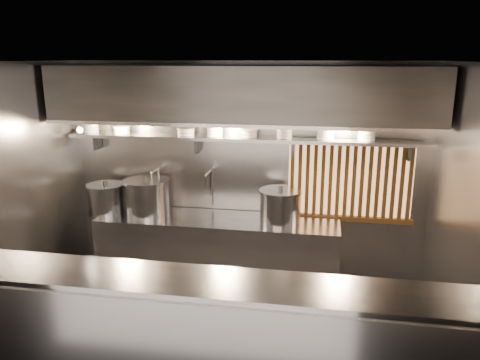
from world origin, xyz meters
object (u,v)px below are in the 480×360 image
(stock_pot_left, at_px, (106,198))
(stock_pot_mid, at_px, (147,197))
(heat_lamp, at_px, (78,125))
(stock_pot_right, at_px, (280,206))
(pendant_bulb, at_px, (234,133))

(stock_pot_left, bearing_deg, stock_pot_mid, 3.85)
(heat_lamp, xyz_separation_m, stock_pot_right, (2.38, 0.27, -0.96))
(heat_lamp, relative_size, pendant_bulb, 1.87)
(stock_pot_left, bearing_deg, heat_lamp, -118.80)
(heat_lamp, height_order, stock_pot_right, heat_lamp)
(stock_pot_mid, bearing_deg, stock_pot_left, -176.15)
(pendant_bulb, distance_m, stock_pot_left, 1.87)
(heat_lamp, relative_size, stock_pot_right, 0.51)
(pendant_bulb, distance_m, stock_pot_right, 1.04)
(stock_pot_left, xyz_separation_m, stock_pot_mid, (0.54, 0.04, 0.04))
(pendant_bulb, bearing_deg, stock_pot_left, -177.20)
(heat_lamp, xyz_separation_m, stock_pot_mid, (0.68, 0.31, -0.94))
(stock_pot_right, bearing_deg, stock_pot_left, 179.96)
(pendant_bulb, bearing_deg, stock_pot_right, -8.08)
(heat_lamp, height_order, stock_pot_left, heat_lamp)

